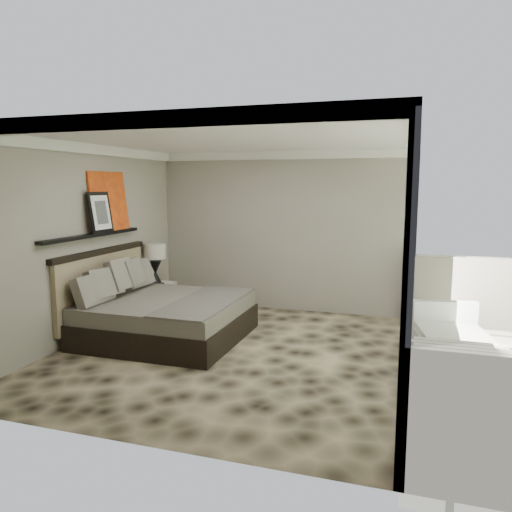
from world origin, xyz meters
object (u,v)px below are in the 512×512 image
(bed, at_px, (160,314))
(nightstand, at_px, (158,298))
(lounger, at_px, (459,351))
(table_lamp, at_px, (155,258))

(bed, distance_m, nightstand, 1.52)
(bed, bearing_deg, lounger, 0.73)
(bed, xyz_separation_m, lounger, (4.07, 0.05, -0.15))
(nightstand, xyz_separation_m, lounger, (4.84, -1.26, -0.04))
(table_lamp, xyz_separation_m, lounger, (4.86, -1.22, -0.76))
(nightstand, relative_size, table_lamp, 0.71)
(nightstand, bearing_deg, table_lamp, -108.29)
(nightstand, height_order, table_lamp, table_lamp)
(nightstand, height_order, lounger, lounger)
(nightstand, relative_size, lounger, 0.27)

